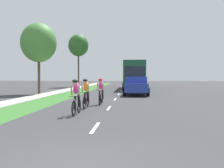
{
  "coord_description": "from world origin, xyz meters",
  "views": [
    {
      "loc": [
        1.21,
        -4.64,
        1.73
      ],
      "look_at": [
        -0.99,
        23.59,
        0.81
      ],
      "focal_mm": 40.31,
      "sensor_mm": 36.0,
      "label": 1
    }
  ],
  "objects_px": {
    "pickup_blue": "(136,86)",
    "suv_red": "(132,80)",
    "cyclist_trailing": "(86,93)",
    "cyclist_distant": "(101,91)",
    "street_tree_far": "(78,46)",
    "cyclist_lead": "(76,97)",
    "bus_dark_green": "(134,74)",
    "street_tree_near": "(39,43)"
  },
  "relations": [
    {
      "from": "street_tree_far",
      "to": "suv_red",
      "type": "bearing_deg",
      "value": 56.36
    },
    {
      "from": "cyclist_trailing",
      "to": "bus_dark_green",
      "type": "bearing_deg",
      "value": 82.12
    },
    {
      "from": "street_tree_near",
      "to": "suv_red",
      "type": "bearing_deg",
      "value": 72.61
    },
    {
      "from": "cyclist_distant",
      "to": "street_tree_far",
      "type": "height_order",
      "value": "street_tree_far"
    },
    {
      "from": "cyclist_trailing",
      "to": "street_tree_near",
      "type": "height_order",
      "value": "street_tree_near"
    },
    {
      "from": "pickup_blue",
      "to": "street_tree_far",
      "type": "relative_size",
      "value": 0.62
    },
    {
      "from": "cyclist_trailing",
      "to": "street_tree_near",
      "type": "bearing_deg",
      "value": 122.38
    },
    {
      "from": "cyclist_lead",
      "to": "cyclist_distant",
      "type": "distance_m",
      "value": 4.12
    },
    {
      "from": "cyclist_distant",
      "to": "bus_dark_green",
      "type": "height_order",
      "value": "bus_dark_green"
    },
    {
      "from": "suv_red",
      "to": "cyclist_lead",
      "type": "bearing_deg",
      "value": -93.5
    },
    {
      "from": "cyclist_trailing",
      "to": "pickup_blue",
      "type": "distance_m",
      "value": 9.9
    },
    {
      "from": "cyclist_distant",
      "to": "pickup_blue",
      "type": "distance_m",
      "value": 7.99
    },
    {
      "from": "bus_dark_green",
      "to": "suv_red",
      "type": "bearing_deg",
      "value": 91.01
    },
    {
      "from": "cyclist_lead",
      "to": "pickup_blue",
      "type": "relative_size",
      "value": 0.34
    },
    {
      "from": "cyclist_distant",
      "to": "bus_dark_green",
      "type": "xyz_separation_m",
      "value": [
        2.18,
        18.08,
        1.17
      ]
    },
    {
      "from": "bus_dark_green",
      "to": "cyclist_lead",
      "type": "bearing_deg",
      "value": -97.14
    },
    {
      "from": "cyclist_lead",
      "to": "cyclist_trailing",
      "type": "relative_size",
      "value": 1.0
    },
    {
      "from": "street_tree_near",
      "to": "street_tree_far",
      "type": "xyz_separation_m",
      "value": [
        0.49,
        15.54,
        1.61
      ]
    },
    {
      "from": "bus_dark_green",
      "to": "street_tree_far",
      "type": "distance_m",
      "value": 11.2
    },
    {
      "from": "bus_dark_green",
      "to": "street_tree_far",
      "type": "xyz_separation_m",
      "value": [
        -8.6,
        5.62,
        4.47
      ]
    },
    {
      "from": "cyclist_distant",
      "to": "pickup_blue",
      "type": "bearing_deg",
      "value": 73.65
    },
    {
      "from": "pickup_blue",
      "to": "cyclist_distant",
      "type": "bearing_deg",
      "value": -106.35
    },
    {
      "from": "cyclist_trailing",
      "to": "suv_red",
      "type": "xyz_separation_m",
      "value": [
        2.43,
        37.97,
        0.14
      ]
    },
    {
      "from": "suv_red",
      "to": "street_tree_near",
      "type": "relative_size",
      "value": 0.7
    },
    {
      "from": "pickup_blue",
      "to": "suv_red",
      "type": "height_order",
      "value": "suv_red"
    },
    {
      "from": "bus_dark_green",
      "to": "street_tree_far",
      "type": "height_order",
      "value": "street_tree_far"
    },
    {
      "from": "street_tree_far",
      "to": "cyclist_distant",
      "type": "bearing_deg",
      "value": -74.85
    },
    {
      "from": "pickup_blue",
      "to": "cyclist_lead",
      "type": "bearing_deg",
      "value": -103.63
    },
    {
      "from": "cyclist_lead",
      "to": "bus_dark_green",
      "type": "distance_m",
      "value": 22.36
    },
    {
      "from": "cyclist_trailing",
      "to": "suv_red",
      "type": "distance_m",
      "value": 38.05
    },
    {
      "from": "suv_red",
      "to": "street_tree_far",
      "type": "relative_size",
      "value": 0.57
    },
    {
      "from": "cyclist_distant",
      "to": "street_tree_far",
      "type": "bearing_deg",
      "value": 105.15
    },
    {
      "from": "cyclist_trailing",
      "to": "cyclist_distant",
      "type": "distance_m",
      "value": 1.91
    },
    {
      "from": "cyclist_trailing",
      "to": "street_tree_far",
      "type": "bearing_deg",
      "value": 102.9
    },
    {
      "from": "cyclist_trailing",
      "to": "street_tree_near",
      "type": "relative_size",
      "value": 0.26
    },
    {
      "from": "cyclist_lead",
      "to": "bus_dark_green",
      "type": "relative_size",
      "value": 0.15
    },
    {
      "from": "cyclist_lead",
      "to": "cyclist_distant",
      "type": "xyz_separation_m",
      "value": [
        0.6,
        4.08,
        0.0
      ]
    },
    {
      "from": "suv_red",
      "to": "street_tree_near",
      "type": "height_order",
      "value": "street_tree_near"
    },
    {
      "from": "cyclist_trailing",
      "to": "street_tree_near",
      "type": "distance_m",
      "value": 12.49
    },
    {
      "from": "cyclist_lead",
      "to": "suv_red",
      "type": "distance_m",
      "value": 40.3
    },
    {
      "from": "suv_red",
      "to": "street_tree_far",
      "type": "bearing_deg",
      "value": -123.64
    },
    {
      "from": "suv_red",
      "to": "street_tree_far",
      "type": "height_order",
      "value": "street_tree_far"
    }
  ]
}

